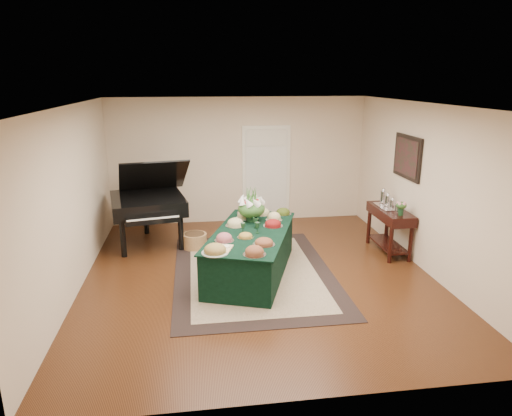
{
  "coord_description": "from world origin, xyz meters",
  "views": [
    {
      "loc": [
        -0.98,
        -6.72,
        3.08
      ],
      "look_at": [
        0.0,
        0.3,
        1.05
      ],
      "focal_mm": 32.0,
      "sensor_mm": 36.0,
      "label": 1
    }
  ],
  "objects": [
    {
      "name": "area_rug",
      "position": [
        -0.07,
        0.11,
        0.01
      ],
      "size": [
        2.55,
        3.56,
        0.01
      ],
      "color": "black",
      "rests_on": "ground"
    },
    {
      "name": "kitchen_doorway",
      "position": [
        0.6,
        2.97,
        1.02
      ],
      "size": [
        1.05,
        0.07,
        2.1
      ],
      "color": "white",
      "rests_on": "ground"
    },
    {
      "name": "pink_bouquet",
      "position": [
        2.5,
        0.31,
        0.99
      ],
      "size": [
        0.2,
        0.2,
        0.25
      ],
      "color": "#14331C",
      "rests_on": "mahogany_sideboard"
    },
    {
      "name": "grand_piano",
      "position": [
        -1.85,
        1.76,
        0.81
      ],
      "size": [
        1.61,
        1.79,
        1.65
      ],
      "color": "black",
      "rests_on": "ground"
    },
    {
      "name": "buffet_table",
      "position": [
        -0.11,
        0.08,
        0.37
      ],
      "size": [
        1.82,
        2.58,
        0.73
      ],
      "color": "black",
      "rests_on": "ground"
    },
    {
      "name": "floral_centerpiece",
      "position": [
        -0.03,
        0.62,
        1.01
      ],
      "size": [
        0.48,
        0.48,
        0.48
      ],
      "color": "#14331C",
      "rests_on": "buffet_table"
    },
    {
      "name": "ground",
      "position": [
        0.0,
        0.0,
        0.0
      ],
      "size": [
        6.0,
        6.0,
        0.0
      ],
      "primitive_type": "plane",
      "color": "black",
      "rests_on": "ground"
    },
    {
      "name": "wall_painting",
      "position": [
        2.72,
        0.71,
        1.75
      ],
      "size": [
        0.05,
        0.95,
        0.75
      ],
      "color": "black",
      "rests_on": "ground"
    },
    {
      "name": "cutting_board",
      "position": [
        -0.64,
        -0.61,
        0.77
      ],
      "size": [
        0.41,
        0.41,
        0.1
      ],
      "color": "tan",
      "rests_on": "buffet_table"
    },
    {
      "name": "green_goblets",
      "position": [
        -0.08,
        0.11,
        0.82
      ],
      "size": [
        0.31,
        0.33,
        0.18
      ],
      "color": "#14331C",
      "rests_on": "buffet_table"
    },
    {
      "name": "food_platters",
      "position": [
        -0.11,
        0.14,
        0.78
      ],
      "size": [
        1.64,
        2.32,
        0.12
      ],
      "color": "silver",
      "rests_on": "buffet_table"
    },
    {
      "name": "wicker_basket",
      "position": [
        -1.0,
        1.39,
        0.14
      ],
      "size": [
        0.45,
        0.45,
        0.28
      ],
      "primitive_type": "cylinder",
      "color": "olive",
      "rests_on": "ground"
    },
    {
      "name": "mahogany_sideboard",
      "position": [
        2.5,
        0.71,
        0.63
      ],
      "size": [
        0.45,
        1.17,
        0.82
      ],
      "color": "black",
      "rests_on": "ground"
    },
    {
      "name": "tea_service",
      "position": [
        2.5,
        0.81,
        0.93
      ],
      "size": [
        0.34,
        0.74,
        0.3
      ],
      "color": "silver",
      "rests_on": "mahogany_sideboard"
    }
  ]
}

